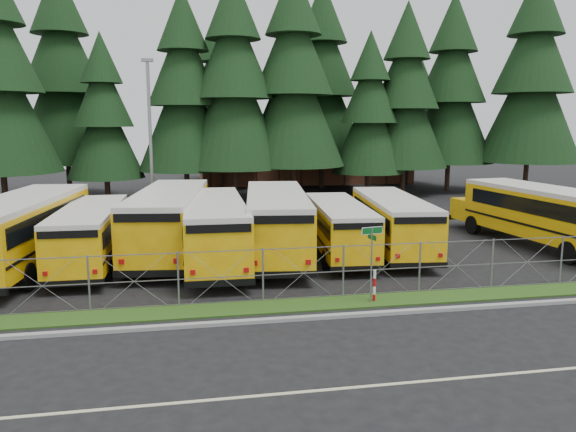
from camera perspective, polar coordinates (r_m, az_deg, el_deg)
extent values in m
plane|color=black|center=(22.42, 7.37, -7.27)|extent=(120.00, 120.00, 0.00)
cube|color=gray|center=(19.62, 10.16, -9.65)|extent=(50.00, 0.25, 0.12)
cube|color=#204714|center=(20.87, 8.80, -8.50)|extent=(50.00, 1.40, 0.06)
cube|color=beige|center=(15.49, 16.72, -15.52)|extent=(50.00, 0.12, 0.01)
cube|color=brown|center=(61.81, 1.44, 6.39)|extent=(22.00, 10.00, 6.00)
cylinder|color=gray|center=(20.24, 8.47, -5.03)|extent=(0.06, 0.06, 2.80)
cube|color=#0C541D|center=(19.96, 8.56, -1.47)|extent=(0.79, 0.19, 0.22)
cube|color=white|center=(19.96, 8.56, -1.47)|extent=(0.82, 0.20, 0.26)
cube|color=#0C541D|center=(20.01, 8.54, -2.14)|extent=(0.14, 0.54, 0.18)
cylinder|color=#B20C0C|center=(20.63, 8.76, -7.06)|extent=(0.11, 0.11, 1.20)
cylinder|color=gray|center=(35.33, -13.78, 6.94)|extent=(0.20, 0.20, 10.00)
cube|color=gray|center=(35.48, -14.11, 15.11)|extent=(0.70, 0.35, 0.18)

